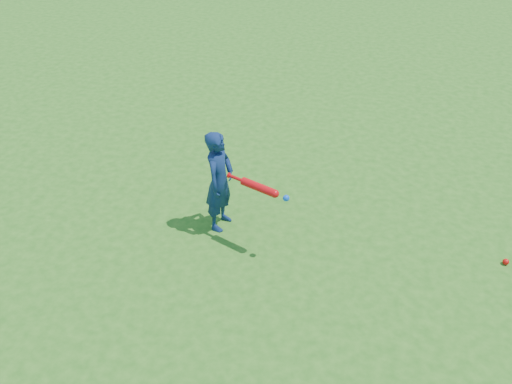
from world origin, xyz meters
TOP-DOWN VIEW (x-y plane):
  - ground at (0.00, 0.00)m, footprint 80.00×80.00m
  - child at (-0.15, 0.56)m, footprint 0.36×0.48m
  - ground_ball_red at (3.02, 0.60)m, footprint 0.07×0.07m
  - bat_swing at (0.40, 0.29)m, footprint 0.73×0.34m

SIDE VIEW (x-z plane):
  - ground at x=0.00m, z-range 0.00..0.00m
  - ground_ball_red at x=3.02m, z-range 0.00..0.07m
  - child at x=-0.15m, z-range 0.00..1.22m
  - bat_swing at x=0.40m, z-range 0.73..0.82m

